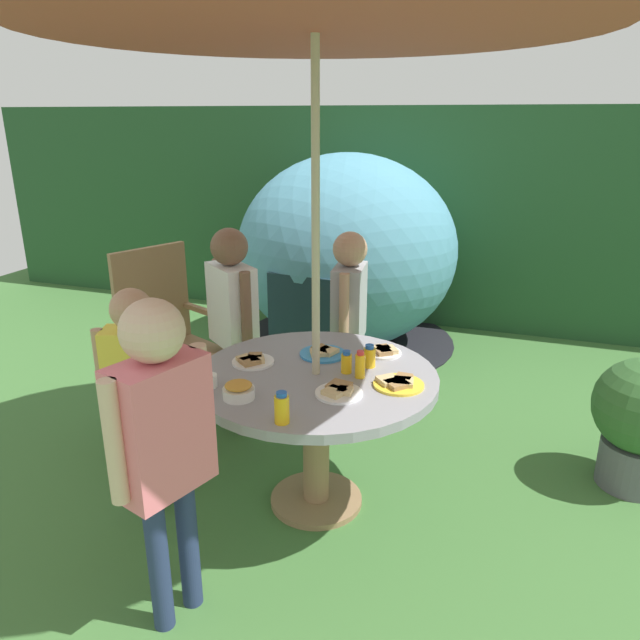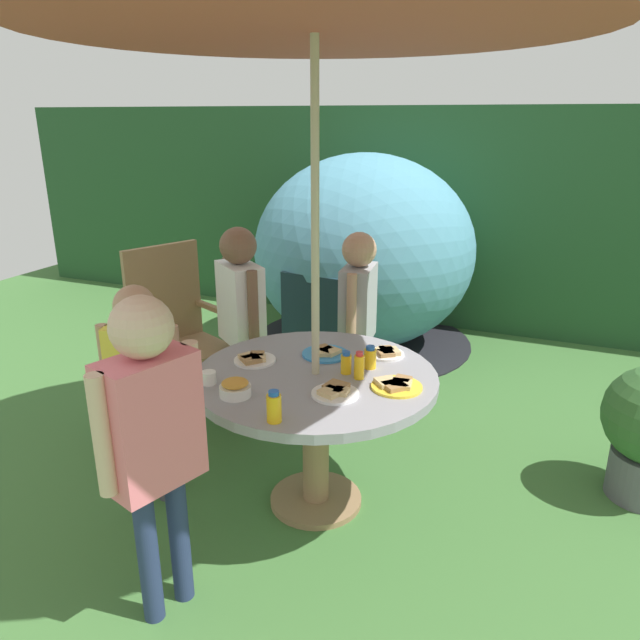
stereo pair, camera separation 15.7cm
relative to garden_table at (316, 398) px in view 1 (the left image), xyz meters
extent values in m
cube|color=#3D6B33|center=(0.00, 0.00, -0.58)|extent=(10.00, 10.00, 0.02)
cube|color=#234C28|center=(0.00, 3.17, 0.38)|extent=(9.00, 0.70, 1.89)
cylinder|color=#93704C|center=(0.00, 0.00, -0.55)|extent=(0.45, 0.45, 0.03)
cylinder|color=#93704C|center=(0.00, 0.00, -0.24)|extent=(0.13, 0.13, 0.65)
cylinder|color=gray|center=(0.00, 0.00, 0.11)|extent=(1.12, 1.12, 0.04)
cylinder|color=#B7AD8C|center=(0.00, 0.00, 0.63)|extent=(0.04, 0.04, 2.39)
cylinder|color=#93704C|center=(-0.96, 0.17, -0.34)|extent=(0.04, 0.04, 0.45)
cylinder|color=#93704C|center=(-0.78, 0.58, -0.34)|extent=(0.04, 0.04, 0.45)
cylinder|color=#93704C|center=(-1.32, 0.33, -0.34)|extent=(0.04, 0.04, 0.45)
cylinder|color=#93704C|center=(-1.14, 0.74, -0.34)|extent=(0.04, 0.04, 0.45)
cube|color=#93704C|center=(-1.05, 0.46, -0.10)|extent=(0.59, 0.62, 0.04)
cube|color=#93704C|center=(-1.23, 0.53, 0.22)|extent=(0.23, 0.46, 0.60)
cube|color=#93704C|center=(-1.14, 0.25, 0.12)|extent=(0.41, 0.21, 0.03)
cube|color=#93704C|center=(-0.96, 0.66, 0.12)|extent=(0.41, 0.21, 0.03)
ellipsoid|color=teal|center=(-0.51, 2.20, 0.20)|extent=(1.92, 1.94, 1.54)
cylinder|color=black|center=(-0.51, 2.20, -0.56)|extent=(1.98, 1.98, 0.01)
cube|color=#1A313A|center=(-0.59, 1.33, -0.14)|extent=(0.49, 0.08, 0.70)
cylinder|color=#595960|center=(1.49, 0.67, -0.45)|extent=(0.34, 0.34, 0.24)
cylinder|color=#3F3F47|center=(-0.11, 0.95, -0.30)|extent=(0.07, 0.07, 0.53)
cylinder|color=#3F3F47|center=(-0.10, 0.82, -0.30)|extent=(0.07, 0.07, 0.53)
cube|color=#99999E|center=(-0.10, 0.89, 0.19)|extent=(0.20, 0.33, 0.45)
cylinder|color=tan|center=(-0.12, 1.06, 0.21)|extent=(0.06, 0.06, 0.41)
cylinder|color=tan|center=(-0.08, 0.72, 0.21)|extent=(0.06, 0.06, 0.41)
sphere|color=tan|center=(-0.10, 0.89, 0.52)|extent=(0.20, 0.20, 0.20)
cylinder|color=#3F3F47|center=(-0.75, 0.58, -0.29)|extent=(0.08, 0.08, 0.55)
cylinder|color=#3F3F47|center=(-0.64, 0.50, -0.29)|extent=(0.08, 0.08, 0.55)
cube|color=white|center=(-0.70, 0.54, 0.22)|extent=(0.36, 0.34, 0.47)
cylinder|color=brown|center=(-0.84, 0.65, 0.24)|extent=(0.06, 0.06, 0.42)
cylinder|color=brown|center=(-0.55, 0.43, 0.24)|extent=(0.06, 0.06, 0.42)
sphere|color=brown|center=(-0.70, 0.54, 0.56)|extent=(0.21, 0.21, 0.21)
cylinder|color=#3F3F47|center=(-0.82, -0.30, -0.32)|extent=(0.07, 0.07, 0.50)
cylinder|color=#3F3F47|center=(-0.70, -0.26, -0.32)|extent=(0.07, 0.07, 0.50)
cube|color=yellow|center=(-0.76, -0.28, 0.14)|extent=(0.32, 0.25, 0.42)
cylinder|color=tan|center=(-0.91, -0.34, 0.16)|extent=(0.05, 0.05, 0.38)
cylinder|color=tan|center=(-0.61, -0.22, 0.16)|extent=(0.05, 0.05, 0.38)
sphere|color=tan|center=(-0.76, -0.28, 0.44)|extent=(0.19, 0.19, 0.19)
cylinder|color=navy|center=(-0.29, -0.90, -0.28)|extent=(0.08, 0.08, 0.57)
cylinder|color=navy|center=(-0.25, -0.76, -0.28)|extent=(0.08, 0.08, 0.57)
cube|color=#EA727F|center=(-0.27, -0.83, 0.24)|extent=(0.27, 0.37, 0.48)
cylinder|color=#D8B293|center=(-0.32, -1.00, 0.27)|extent=(0.06, 0.06, 0.43)
cylinder|color=#D8B293|center=(-0.21, -0.65, 0.27)|extent=(0.06, 0.06, 0.43)
sphere|color=#D8B293|center=(-0.27, -0.83, 0.59)|extent=(0.21, 0.21, 0.21)
cylinder|color=white|center=(-0.22, -0.34, 0.15)|extent=(0.13, 0.13, 0.05)
ellipsoid|color=gold|center=(-0.22, -0.34, 0.19)|extent=(0.11, 0.11, 0.03)
cylinder|color=white|center=(-0.32, 0.01, 0.13)|extent=(0.20, 0.20, 0.01)
cube|color=tan|center=(-0.30, 0.01, 0.15)|extent=(0.09, 0.09, 0.02)
cube|color=#9E7547|center=(-0.33, 0.05, 0.15)|extent=(0.08, 0.08, 0.02)
cube|color=tan|center=(-0.36, 0.01, 0.15)|extent=(0.09, 0.09, 0.02)
cube|color=#9E7547|center=(-0.33, -0.02, 0.15)|extent=(0.12, 0.12, 0.02)
cylinder|color=yellow|center=(0.39, -0.01, 0.13)|extent=(0.22, 0.22, 0.01)
cube|color=tan|center=(0.41, -0.01, 0.15)|extent=(0.10, 0.10, 0.02)
cube|color=#9E7547|center=(0.40, 0.04, 0.15)|extent=(0.07, 0.07, 0.02)
cube|color=tan|center=(0.34, -0.01, 0.15)|extent=(0.13, 0.13, 0.02)
cube|color=#9E7547|center=(0.38, -0.04, 0.15)|extent=(0.13, 0.13, 0.02)
cylinder|color=#338CD8|center=(-0.04, 0.22, 0.13)|extent=(0.23, 0.23, 0.01)
cube|color=tan|center=(-0.02, 0.22, 0.15)|extent=(0.11, 0.11, 0.02)
cube|color=#9E7547|center=(-0.06, 0.24, 0.15)|extent=(0.10, 0.10, 0.02)
cube|color=tan|center=(-0.05, 0.19, 0.15)|extent=(0.10, 0.10, 0.02)
cylinder|color=white|center=(0.16, -0.17, 0.13)|extent=(0.20, 0.20, 0.01)
cube|color=tan|center=(0.19, -0.18, 0.15)|extent=(0.06, 0.06, 0.02)
cube|color=#9E7547|center=(0.15, -0.14, 0.15)|extent=(0.11, 0.11, 0.02)
cube|color=tan|center=(0.15, -0.20, 0.15)|extent=(0.11, 0.11, 0.02)
cylinder|color=white|center=(0.24, 0.33, 0.13)|extent=(0.18, 0.18, 0.01)
cube|color=tan|center=(0.25, 0.33, 0.15)|extent=(0.12, 0.12, 0.02)
cube|color=#9E7547|center=(0.23, 0.35, 0.15)|extent=(0.09, 0.09, 0.02)
cube|color=tan|center=(0.22, 0.33, 0.15)|extent=(0.09, 0.09, 0.02)
cube|color=#9E7547|center=(0.24, 0.31, 0.15)|extent=(0.10, 0.10, 0.02)
cylinder|color=yellow|center=(0.21, 0.15, 0.17)|extent=(0.06, 0.06, 0.09)
cylinder|color=blue|center=(0.21, 0.15, 0.23)|extent=(0.04, 0.04, 0.02)
cylinder|color=yellow|center=(0.20, 0.02, 0.18)|extent=(0.05, 0.05, 0.11)
cylinder|color=red|center=(0.20, 0.02, 0.25)|extent=(0.03, 0.03, 0.02)
cylinder|color=yellow|center=(0.13, 0.05, 0.17)|extent=(0.05, 0.05, 0.09)
cylinder|color=blue|center=(0.13, 0.05, 0.23)|extent=(0.03, 0.03, 0.02)
cylinder|color=yellow|center=(0.03, -0.48, 0.18)|extent=(0.06, 0.06, 0.11)
cylinder|color=blue|center=(0.03, -0.48, 0.25)|extent=(0.04, 0.04, 0.02)
cylinder|color=white|center=(-0.39, -0.29, 0.16)|extent=(0.06, 0.06, 0.06)
camera|label=1|loc=(0.83, -2.36, 1.25)|focal=33.46mm
camera|label=2|loc=(0.98, -2.30, 1.25)|focal=33.46mm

